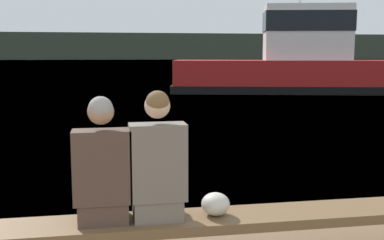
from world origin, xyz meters
TOP-DOWN VIEW (x-y plane):
  - water_surface at (0.00, 124.78)m, footprint 240.00×240.00m
  - far_shoreline at (0.00, 129.43)m, footprint 600.00×12.00m
  - bench_main at (0.28, 3.28)m, footprint 8.59×0.45m
  - person_left at (0.46, 3.28)m, footprint 0.43×0.36m
  - person_right at (0.88, 3.28)m, footprint 0.43×0.36m
  - shopping_bag at (1.34, 3.30)m, footprint 0.23×0.24m
  - tugboat_red at (8.73, 19.50)m, footprint 10.91×5.16m

SIDE VIEW (x-z plane):
  - water_surface at x=0.00m, z-range 0.00..0.00m
  - bench_main at x=0.28m, z-range 0.15..0.57m
  - shopping_bag at x=1.34m, z-range 0.43..0.61m
  - person_left at x=0.46m, z-range 0.36..1.33m
  - person_right at x=0.88m, z-range 0.36..1.37m
  - tugboat_red at x=8.73m, z-range -2.01..4.37m
  - far_shoreline at x=0.00m, z-range 0.00..6.74m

